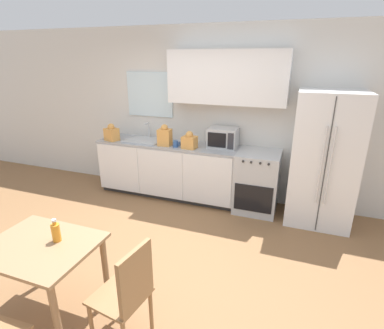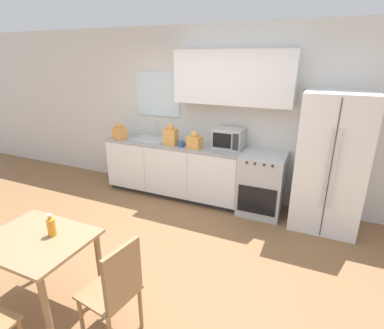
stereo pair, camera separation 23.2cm
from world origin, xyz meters
name	(u,v)px [view 1 (the left image)]	position (x,y,z in m)	size (l,w,h in m)	color
ground_plane	(153,259)	(0.00, 0.00, 0.00)	(12.00, 12.00, 0.00)	olive
wall_back	(209,109)	(0.06, 1.96, 1.46)	(12.00, 0.38, 2.70)	silver
kitchen_counter	(168,169)	(-0.55, 1.67, 0.46)	(2.35, 0.61, 0.91)	#333333
oven_range	(257,182)	(0.94, 1.65, 0.46)	(0.62, 0.65, 0.92)	#B7BABC
refrigerator	(324,160)	(1.80, 1.62, 0.92)	(0.84, 0.73, 1.84)	white
kitchen_sink	(144,140)	(-0.97, 1.68, 0.93)	(0.60, 0.46, 0.28)	#B7BABC
microwave	(223,138)	(0.36, 1.76, 1.06)	(0.44, 0.35, 0.30)	#B7BABC
coffee_mug	(176,144)	(-0.32, 1.51, 0.96)	(0.11, 0.08, 0.10)	#335999
grocery_bag_0	(189,141)	(-0.11, 1.52, 1.03)	(0.22, 0.19, 0.27)	#DB994C
grocery_bag_1	(112,133)	(-1.48, 1.50, 1.04)	(0.25, 0.22, 0.29)	#DB994C
grocery_bag_2	(165,136)	(-0.53, 1.54, 1.06)	(0.21, 0.18, 0.34)	#DB994C
dining_table	(42,258)	(-0.48, -1.04, 0.62)	(0.91, 0.72, 0.76)	#997551
dining_chair_side	(128,291)	(0.35, -1.03, 0.54)	(0.45, 0.45, 0.93)	#997047
drink_bottle	(56,232)	(-0.38, -0.94, 0.85)	(0.07, 0.07, 0.21)	orange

